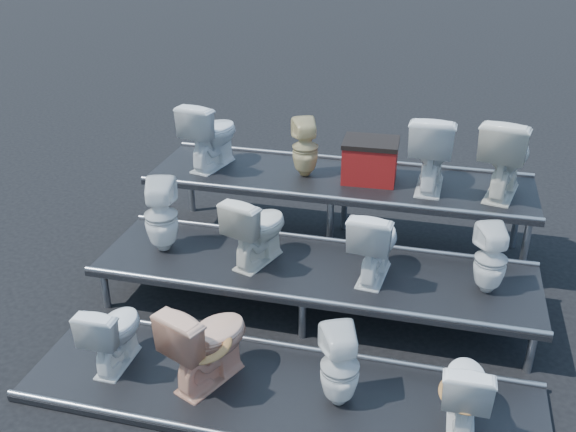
% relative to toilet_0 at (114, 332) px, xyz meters
% --- Properties ---
extents(ground, '(80.00, 80.00, 0.00)m').
position_rel_toilet_0_xyz_m(ground, '(1.43, 1.30, -0.38)').
color(ground, black).
rests_on(ground, ground).
extents(tier_front, '(4.20, 1.20, 0.06)m').
position_rel_toilet_0_xyz_m(tier_front, '(1.43, 0.00, -0.35)').
color(tier_front, black).
rests_on(tier_front, ground).
extents(tier_mid, '(4.20, 1.20, 0.46)m').
position_rel_toilet_0_xyz_m(tier_mid, '(1.43, 1.30, -0.15)').
color(tier_mid, black).
rests_on(tier_mid, ground).
extents(tier_back, '(4.20, 1.20, 0.86)m').
position_rel_toilet_0_xyz_m(tier_back, '(1.43, 2.60, 0.05)').
color(tier_back, black).
rests_on(tier_back, ground).
extents(toilet_0, '(0.36, 0.63, 0.64)m').
position_rel_toilet_0_xyz_m(toilet_0, '(0.00, 0.00, 0.00)').
color(toilet_0, white).
rests_on(toilet_0, tier_front).
extents(toilet_1, '(0.70, 0.87, 0.78)m').
position_rel_toilet_0_xyz_m(toilet_1, '(0.84, 0.00, 0.07)').
color(toilet_1, '#EAAA86').
rests_on(toilet_1, tier_front).
extents(toilet_2, '(0.41, 0.41, 0.68)m').
position_rel_toilet_0_xyz_m(toilet_2, '(1.92, 0.00, 0.02)').
color(toilet_2, white).
rests_on(toilet_2, tier_front).
extents(toilet_3, '(0.37, 0.64, 0.65)m').
position_rel_toilet_0_xyz_m(toilet_3, '(2.85, 0.00, 0.00)').
color(toilet_3, white).
rests_on(toilet_3, tier_front).
extents(toilet_4, '(0.41, 0.41, 0.74)m').
position_rel_toilet_0_xyz_m(toilet_4, '(-0.11, 1.30, 0.45)').
color(toilet_4, white).
rests_on(toilet_4, tier_mid).
extents(toilet_5, '(0.60, 0.80, 0.72)m').
position_rel_toilet_0_xyz_m(toilet_5, '(0.88, 1.30, 0.44)').
color(toilet_5, silver).
rests_on(toilet_5, tier_mid).
extents(toilet_6, '(0.47, 0.74, 0.71)m').
position_rel_toilet_0_xyz_m(toilet_6, '(2.00, 1.30, 0.44)').
color(toilet_6, white).
rests_on(toilet_6, tier_mid).
extents(toilet_7, '(0.37, 0.37, 0.64)m').
position_rel_toilet_0_xyz_m(toilet_7, '(3.03, 1.30, 0.40)').
color(toilet_7, white).
rests_on(toilet_7, tier_mid).
extents(toilet_8, '(0.59, 0.84, 0.78)m').
position_rel_toilet_0_xyz_m(toilet_8, '(-0.05, 2.60, 0.87)').
color(toilet_8, white).
rests_on(toilet_8, tier_back).
extents(toilet_9, '(0.39, 0.39, 0.64)m').
position_rel_toilet_0_xyz_m(toilet_9, '(1.05, 2.60, 0.80)').
color(toilet_9, '#D1BE85').
rests_on(toilet_9, tier_back).
extents(toilet_10, '(0.49, 0.83, 0.83)m').
position_rel_toilet_0_xyz_m(toilet_10, '(2.40, 2.60, 0.89)').
color(toilet_10, white).
rests_on(toilet_10, tier_back).
extents(toilet_11, '(0.65, 0.92, 0.85)m').
position_rel_toilet_0_xyz_m(toilet_11, '(3.14, 2.60, 0.90)').
color(toilet_11, silver).
rests_on(toilet_11, tier_back).
extents(red_crate, '(0.58, 0.47, 0.41)m').
position_rel_toilet_0_xyz_m(red_crate, '(1.76, 2.63, 0.68)').
color(red_crate, maroon).
rests_on(red_crate, tier_back).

